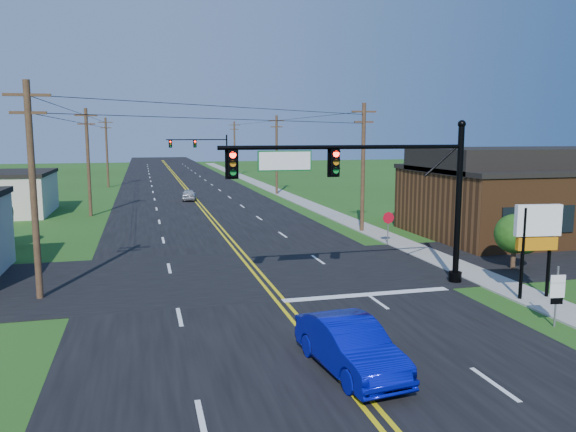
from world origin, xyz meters
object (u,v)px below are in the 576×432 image
object	(u,v)px
signal_mast_far	(201,148)
route_sign	(557,292)
blue_car	(350,347)
signal_mast_main	(368,183)
stop_sign	(388,221)

from	to	relation	value
signal_mast_far	route_sign	bearing A→B (deg)	-86.70
signal_mast_far	blue_car	xyz separation A→B (m)	(-3.97, -80.16, -3.78)
signal_mast_main	stop_sign	distance (m)	10.85
blue_car	route_sign	distance (m)	8.69
route_sign	signal_mast_far	bearing A→B (deg)	102.63
blue_car	stop_sign	distance (m)	19.39
signal_mast_main	route_sign	xyz separation A→B (m)	(4.62, -6.39, -3.46)
signal_mast_main	signal_mast_far	distance (m)	72.00
signal_mast_far	blue_car	world-z (taller)	signal_mast_far
blue_car	stop_sign	bearing A→B (deg)	55.41
route_sign	stop_sign	distance (m)	15.38
stop_sign	signal_mast_main	bearing A→B (deg)	-118.45
route_sign	signal_mast_main	bearing A→B (deg)	135.23
route_sign	stop_sign	xyz separation A→B (m)	(0.54, 15.37, 0.22)
signal_mast_far	route_sign	size ratio (longest dim) A/B	4.96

